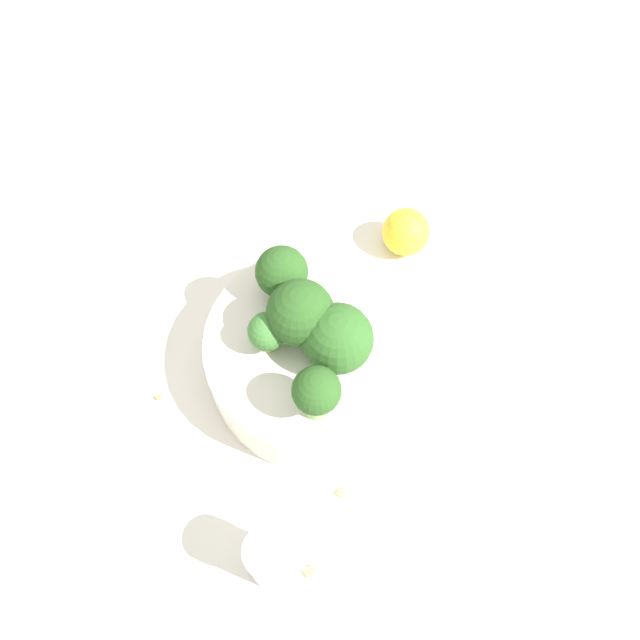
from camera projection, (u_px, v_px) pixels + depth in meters
name	position (u px, v px, depth m)	size (l,w,h in m)	color
ground_plane	(320.00, 367.00, 0.57)	(3.00, 3.00, 0.00)	silver
bowl	(320.00, 354.00, 0.55)	(0.20, 0.20, 0.05)	silver
broccoli_floret_0	(267.00, 332.00, 0.51)	(0.03, 0.03, 0.04)	#84AD66
broccoli_floret_1	(300.00, 313.00, 0.50)	(0.06, 0.06, 0.07)	#8EB770
broccoli_floret_2	(338.00, 339.00, 0.50)	(0.06, 0.06, 0.06)	#84AD66
broccoli_floret_3	(316.00, 393.00, 0.47)	(0.04, 0.04, 0.06)	#8EB770
broccoli_floret_4	(282.00, 273.00, 0.53)	(0.05, 0.05, 0.05)	#8EB770
pepper_shaker	(270.00, 559.00, 0.46)	(0.04, 0.04, 0.06)	silver
lemon_wedge	(406.00, 232.00, 0.63)	(0.05, 0.05, 0.05)	yellow
almond_crumb_0	(341.00, 491.00, 0.51)	(0.01, 0.01, 0.01)	tan
almond_crumb_1	(158.00, 396.00, 0.56)	(0.01, 0.00, 0.01)	#AD7F4C
almond_crumb_2	(309.00, 571.00, 0.48)	(0.01, 0.01, 0.01)	tan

